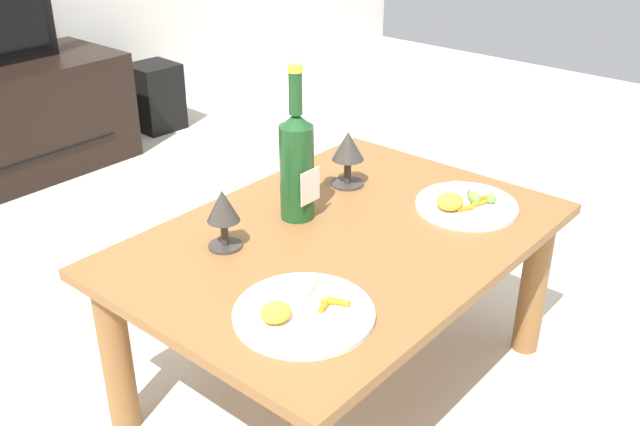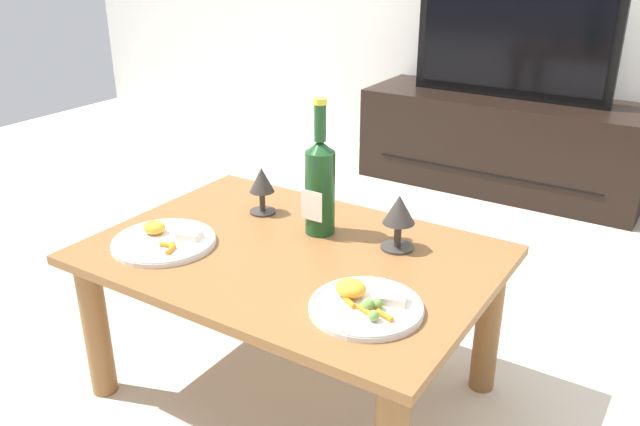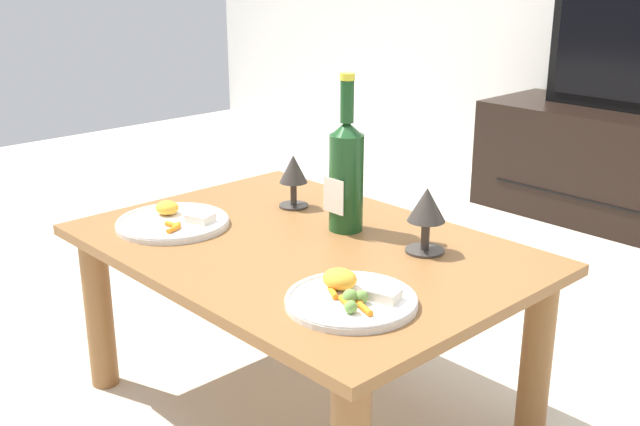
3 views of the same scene
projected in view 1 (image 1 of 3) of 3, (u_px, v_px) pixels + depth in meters
The scene contains 8 objects.
ground_plane at pixel (340, 382), 1.87m from camera, with size 6.40×6.40×0.00m, color beige.
dining_table at pixel (341, 263), 1.71m from camera, with size 1.02×0.72×0.44m.
floor_speaker at pixel (156, 97), 3.50m from camera, with size 0.21×0.21×0.32m, color black.
wine_bottle at pixel (298, 161), 1.69m from camera, with size 0.08×0.08×0.37m.
goblet_left at pixel (223, 210), 1.58m from camera, with size 0.08×0.08×0.14m.
goblet_right at pixel (348, 150), 1.87m from camera, with size 0.09×0.09×0.15m.
dinner_plate_left at pixel (302, 312), 1.37m from camera, with size 0.27×0.27×0.05m.
dinner_plate_right at pixel (465, 204), 1.78m from camera, with size 0.25×0.25×0.05m.
Camera 1 is at (-1.15, -0.91, 1.23)m, focal length 40.58 mm.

